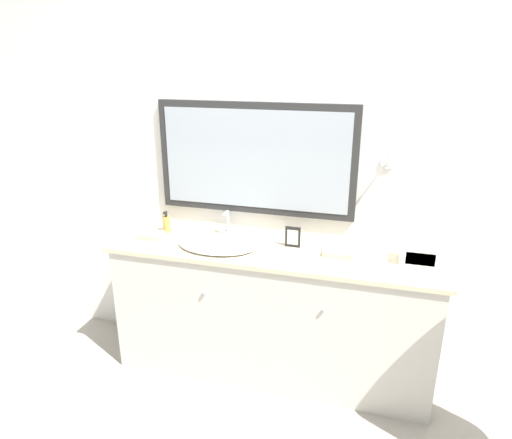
# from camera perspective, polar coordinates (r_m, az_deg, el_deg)

# --- Properties ---
(ground_plane) EXTENTS (14.00, 14.00, 0.00)m
(ground_plane) POSITION_cam_1_polar(r_m,az_deg,el_deg) (3.17, 0.65, -21.03)
(ground_plane) COLOR #9E998E
(wall_back) EXTENTS (8.00, 0.18, 2.55)m
(wall_back) POSITION_cam_1_polar(r_m,az_deg,el_deg) (3.03, 3.31, 4.60)
(wall_back) COLOR white
(wall_back) RESTS_ON ground_plane
(vanity_counter) EXTENTS (2.13, 0.52, 0.91)m
(vanity_counter) POSITION_cam_1_polar(r_m,az_deg,el_deg) (3.10, 1.95, -11.61)
(vanity_counter) COLOR beige
(vanity_counter) RESTS_ON ground_plane
(sink_basin) EXTENTS (0.52, 0.42, 0.18)m
(sink_basin) POSITION_cam_1_polar(r_m,az_deg,el_deg) (2.97, -4.76, -2.97)
(sink_basin) COLOR white
(sink_basin) RESTS_ON vanity_counter
(soap_bottle) EXTENTS (0.05, 0.05, 0.15)m
(soap_bottle) POSITION_cam_1_polar(r_m,az_deg,el_deg) (3.23, -11.11, -0.53)
(soap_bottle) COLOR gold
(soap_bottle) RESTS_ON vanity_counter
(appliance_box) EXTENTS (0.23, 0.15, 0.11)m
(appliance_box) POSITION_cam_1_polar(r_m,az_deg,el_deg) (2.87, 19.78, -4.13)
(appliance_box) COLOR white
(appliance_box) RESTS_ON vanity_counter
(picture_frame) EXTENTS (0.10, 0.01, 0.14)m
(picture_frame) POSITION_cam_1_polar(r_m,az_deg,el_deg) (2.93, 4.62, -2.19)
(picture_frame) COLOR black
(picture_frame) RESTS_ON vanity_counter
(hand_towel_near_sink) EXTENTS (0.16, 0.13, 0.03)m
(hand_towel_near_sink) POSITION_cam_1_polar(r_m,az_deg,el_deg) (3.17, -13.03, -1.92)
(hand_towel_near_sink) COLOR #B7A899
(hand_towel_near_sink) RESTS_ON vanity_counter
(hand_towel_far_corner) EXTENTS (0.19, 0.11, 0.03)m
(hand_towel_far_corner) POSITION_cam_1_polar(r_m,az_deg,el_deg) (2.86, 10.24, -4.16)
(hand_towel_far_corner) COLOR #B7A899
(hand_towel_far_corner) RESTS_ON vanity_counter
(metal_tray) EXTENTS (0.17, 0.10, 0.01)m
(metal_tray) POSITION_cam_1_polar(r_m,az_deg,el_deg) (2.72, 15.19, -6.14)
(metal_tray) COLOR silver
(metal_tray) RESTS_ON vanity_counter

